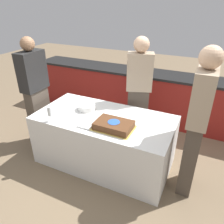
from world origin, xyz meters
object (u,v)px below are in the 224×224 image
Objects in this scene: plate_stack at (87,107)px; person_seated_left at (36,93)px; person_seated_right at (197,124)px; wine_glass at (50,112)px; cake at (114,125)px; person_cutting_cake at (139,91)px.

person_seated_left is (-0.82, -0.08, 0.09)m from plate_stack.
wine_glass is at bearing -76.99° from person_seated_right.
plate_stack is at bearing -84.13° from person_seated_left.
cake is 0.27× the size of person_seated_right.
person_seated_left is at bearing 146.02° from wine_glass.
person_seated_left is 2.26m from person_seated_right.
person_seated_right is (0.90, 0.20, 0.14)m from cake.
cake is 0.61m from plate_stack.
plate_stack is 0.82m from person_cutting_cake.
person_seated_right is at bearing 12.33° from cake.
cake is at bearing -27.26° from plate_stack.
wine_glass is 0.12× the size of person_seated_right.
plate_stack is 0.14× the size of person_cutting_cake.
wine_glass is 0.12× the size of person_cutting_cake.
cake is at bearing 71.10° from person_cutting_cake.
plate_stack is at bearing -93.35° from person_seated_right.
cake reaches higher than plate_stack.
person_cutting_cake is (0.79, 1.07, 0.01)m from wine_glass.
wine_glass is 1.33m from person_cutting_cake.
person_seated_right reaches higher than plate_stack.
person_cutting_cake is 1.13m from person_seated_right.
wine_glass reaches higher than cake.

